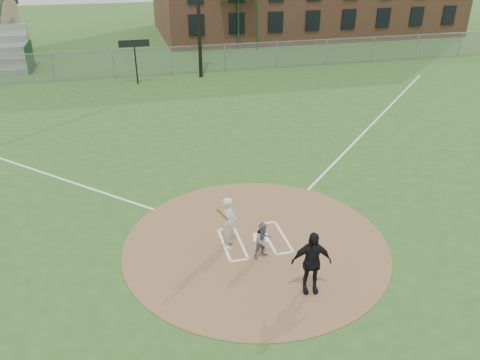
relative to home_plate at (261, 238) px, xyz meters
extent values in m
plane|color=#29541C|center=(-0.24, -0.24, -0.04)|extent=(140.00, 140.00, 0.00)
cylinder|color=olive|center=(-0.24, -0.24, -0.03)|extent=(8.40, 8.40, 0.02)
cube|color=white|center=(0.00, 0.00, 0.00)|extent=(0.60, 0.60, 0.03)
cube|color=white|center=(8.76, 8.76, -0.03)|extent=(17.04, 17.04, 0.01)
cube|color=white|center=(-9.24, 8.76, -0.03)|extent=(17.04, 17.04, 0.01)
imported|color=slate|center=(-0.22, -0.97, 0.58)|extent=(0.68, 0.58, 1.19)
imported|color=black|center=(0.56, -2.77, 0.92)|extent=(1.16, 0.64, 1.87)
cube|color=white|center=(-1.24, -0.09, -0.01)|extent=(0.08, 1.80, 0.01)
cube|color=white|center=(-0.69, -0.09, -0.01)|extent=(0.08, 1.80, 0.01)
cube|color=white|center=(-0.96, 0.81, -0.01)|extent=(0.62, 0.08, 0.01)
cube|color=white|center=(-0.96, -0.99, -0.01)|extent=(0.62, 0.08, 0.01)
cube|color=white|center=(0.76, -0.09, -0.01)|extent=(0.08, 1.80, 0.01)
cube|color=white|center=(0.21, -0.09, -0.01)|extent=(0.08, 1.80, 0.01)
cube|color=white|center=(0.48, 0.81, -0.01)|extent=(0.62, 0.08, 0.01)
cube|color=white|center=(0.48, -0.99, -0.01)|extent=(0.62, 0.08, 0.01)
imported|color=silver|center=(-1.08, -0.15, 0.84)|extent=(0.63, 0.74, 1.72)
cylinder|color=#935F3A|center=(-1.38, -0.55, 1.41)|extent=(0.49, 0.46, 0.70)
cube|color=slate|center=(-0.24, 21.76, 0.96)|extent=(56.00, 0.03, 2.00)
cube|color=gray|center=(-0.24, 21.76, 1.96)|extent=(56.00, 0.06, 0.06)
cube|color=gray|center=(-0.24, 21.76, 0.96)|extent=(56.08, 0.08, 2.00)
cube|color=#194728|center=(-10.24, 25.96, 0.96)|extent=(0.08, 3.20, 2.00)
cube|color=#194728|center=(6.76, 29.60, 2.21)|extent=(0.12, 0.12, 4.50)
cube|color=#194728|center=(8.26, 28.65, 2.21)|extent=(0.12, 0.12, 4.50)
cylinder|color=black|center=(-2.74, 19.96, 1.26)|extent=(0.10, 0.10, 2.60)
cube|color=black|center=(-2.74, 19.96, 2.66)|extent=(2.00, 0.10, 0.45)
camera|label=1|loc=(-3.81, -12.11, 8.55)|focal=35.00mm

